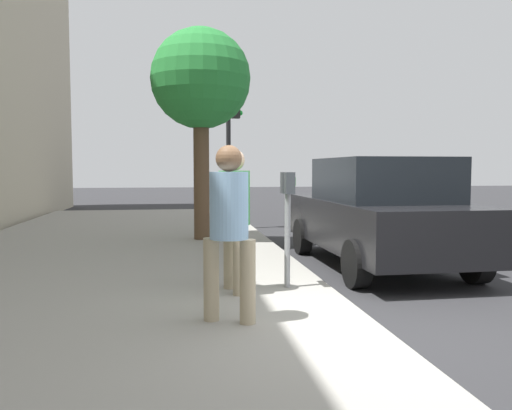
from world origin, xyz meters
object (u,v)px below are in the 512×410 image
parked_sedan_near (378,212)px  traffic_signal (232,131)px  pedestrian_bystander (229,220)px  pedestrian_at_meter (234,210)px  parking_meter (288,205)px  street_tree (201,82)px

parked_sedan_near → traffic_signal: (5.71, 1.77, 1.68)m
pedestrian_bystander → traffic_signal: size_ratio=0.46×
traffic_signal → parked_sedan_near: bearing=-162.8°
pedestrian_at_meter → parking_meter: bearing=-1.1°
street_tree → parking_meter: bearing=-169.7°
parking_meter → parked_sedan_near: size_ratio=0.32×
pedestrian_bystander → traffic_signal: 9.04m
traffic_signal → pedestrian_at_meter: bearing=174.1°
parking_meter → traffic_signal: size_ratio=0.39×
parked_sedan_near → pedestrian_at_meter: bearing=127.5°
parked_sedan_near → street_tree: (2.74, 2.72, 2.47)m
street_tree → pedestrian_at_meter: bearing=-178.0°
pedestrian_at_meter → pedestrian_bystander: size_ratio=1.00×
parking_meter → street_tree: bearing=10.3°
street_tree → traffic_signal: bearing=-17.8°
parked_sedan_near → street_tree: street_tree is taller
pedestrian_bystander → parked_sedan_near: (3.16, -2.74, -0.22)m
parking_meter → pedestrian_at_meter: (-0.13, 0.67, -0.04)m
parked_sedan_near → pedestrian_bystander: bearing=139.1°
parking_meter → street_tree: 5.14m
pedestrian_bystander → street_tree: 6.32m
parking_meter → pedestrian_bystander: 1.58m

